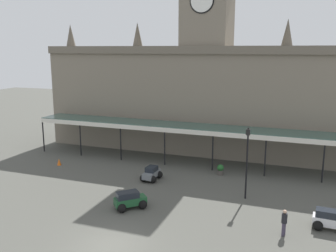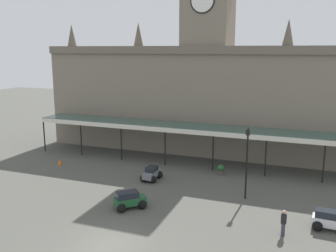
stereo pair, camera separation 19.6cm
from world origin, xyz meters
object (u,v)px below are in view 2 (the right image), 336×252
at_px(car_grey_sedan, 152,174).
at_px(victorian_lamppost, 247,156).
at_px(planter_by_canopy, 221,170).
at_px(car_green_estate, 129,201).
at_px(car_white_estate, 331,222).
at_px(pedestrian_crossing_forecourt, 284,222).
at_px(traffic_cone, 60,162).

distance_m(car_grey_sedan, victorian_lamppost, 8.89).
bearing_deg(planter_by_canopy, car_green_estate, -115.82).
distance_m(car_white_estate, pedestrian_crossing_forecourt, 3.31).
height_order(car_green_estate, car_grey_sedan, car_green_estate).
xyz_separation_m(car_grey_sedan, pedestrian_crossing_forecourt, (11.37, -6.29, 0.41)).
bearing_deg(pedestrian_crossing_forecourt, victorian_lamppost, 121.66).
relative_size(car_white_estate, victorian_lamppost, 0.42).
bearing_deg(traffic_cone, car_green_estate, -31.52).
distance_m(car_grey_sedan, planter_by_canopy, 6.32).
bearing_deg(pedestrian_crossing_forecourt, car_green_estate, 178.30).
height_order(car_green_estate, victorian_lamppost, victorian_lamppost).
bearing_deg(victorian_lamppost, planter_by_canopy, 122.28).
bearing_deg(victorian_lamppost, car_green_estate, -148.07).
bearing_deg(victorian_lamppost, car_grey_sedan, 171.00).
height_order(car_green_estate, pedestrian_crossing_forecourt, pedestrian_crossing_forecourt).
bearing_deg(victorian_lamppost, car_white_estate, -28.50).
distance_m(car_white_estate, victorian_lamppost, 7.19).
height_order(car_white_estate, traffic_cone, car_white_estate).
bearing_deg(car_grey_sedan, car_green_estate, -82.14).
relative_size(car_grey_sedan, traffic_cone, 3.23).
bearing_deg(car_green_estate, planter_by_canopy, 64.18).
bearing_deg(car_white_estate, car_grey_sedan, 162.43).
bearing_deg(car_green_estate, victorian_lamppost, 31.93).
xyz_separation_m(car_grey_sedan, traffic_cone, (-10.11, 0.73, -0.18)).
distance_m(car_green_estate, planter_by_canopy, 10.38).
bearing_deg(pedestrian_crossing_forecourt, traffic_cone, 161.90).
bearing_deg(car_grey_sedan, victorian_lamppost, -9.00).
bearing_deg(car_white_estate, traffic_cone, 167.88).
relative_size(car_green_estate, car_grey_sedan, 1.14).
xyz_separation_m(pedestrian_crossing_forecourt, victorian_lamppost, (-3.07, 4.97, 2.49)).
bearing_deg(traffic_cone, pedestrian_crossing_forecourt, -18.10).
distance_m(car_grey_sedan, car_white_estate, 14.80).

